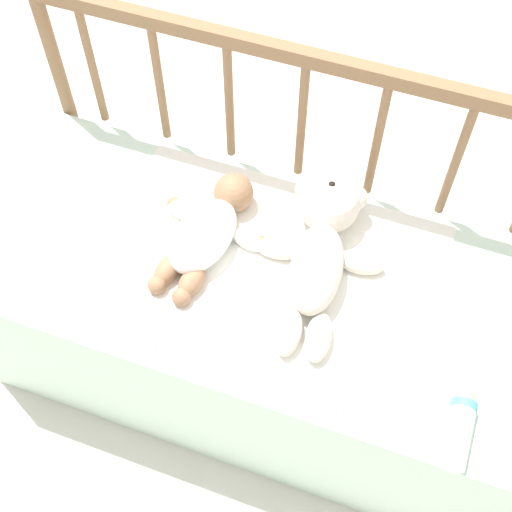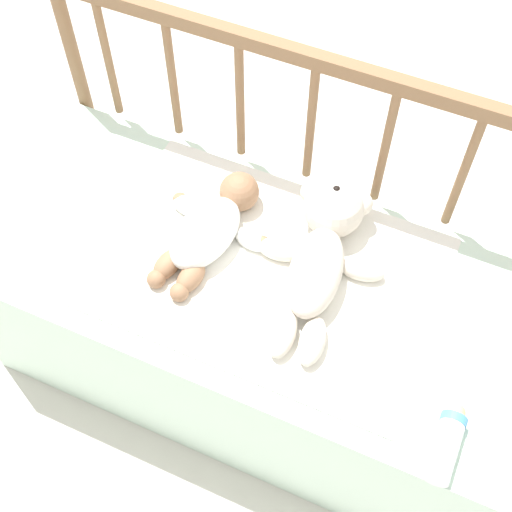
{
  "view_description": "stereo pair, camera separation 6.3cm",
  "coord_description": "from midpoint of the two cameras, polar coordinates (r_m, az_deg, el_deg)",
  "views": [
    {
      "loc": [
        0.3,
        -0.82,
        1.92
      ],
      "look_at": [
        0.0,
        0.01,
        0.57
      ],
      "focal_mm": 50.0,
      "sensor_mm": 36.0,
      "label": 1
    },
    {
      "loc": [
        0.35,
        -0.79,
        1.92
      ],
      "look_at": [
        0.0,
        0.01,
        0.57
      ],
      "focal_mm": 50.0,
      "sensor_mm": 36.0,
      "label": 2
    }
  ],
  "objects": [
    {
      "name": "blanket",
      "position": [
        1.66,
        1.96,
        -1.22
      ],
      "size": [
        0.78,
        0.54,
        0.01
      ],
      "color": "white",
      "rests_on": "crib_mattress"
    },
    {
      "name": "crib_mattress",
      "position": [
        1.88,
        0.87,
        -5.43
      ],
      "size": [
        1.35,
        0.6,
        0.51
      ],
      "color": "silver",
      "rests_on": "ground_plane"
    },
    {
      "name": "baby",
      "position": [
        1.67,
        -2.65,
        2.13
      ],
      "size": [
        0.28,
        0.37,
        0.1
      ],
      "color": "white",
      "rests_on": "crib_mattress"
    },
    {
      "name": "baby_bottle",
      "position": [
        1.52,
        16.22,
        -14.13
      ],
      "size": [
        0.05,
        0.17,
        0.05
      ],
      "color": "white",
      "rests_on": "crib_mattress"
    },
    {
      "name": "teddy_bear",
      "position": [
        1.64,
        6.47,
        0.76
      ],
      "size": [
        0.31,
        0.47,
        0.15
      ],
      "color": "silver",
      "rests_on": "crib_mattress"
    },
    {
      "name": "ground_plane",
      "position": [
        2.11,
        0.78,
        -8.64
      ],
      "size": [
        12.0,
        12.0,
        0.0
      ],
      "primitive_type": "plane",
      "color": "silver"
    },
    {
      "name": "crib_rail",
      "position": [
        1.74,
        5.34,
        9.23
      ],
      "size": [
        1.35,
        0.04,
        0.9
      ],
      "color": "brown",
      "rests_on": "ground_plane"
    }
  ]
}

